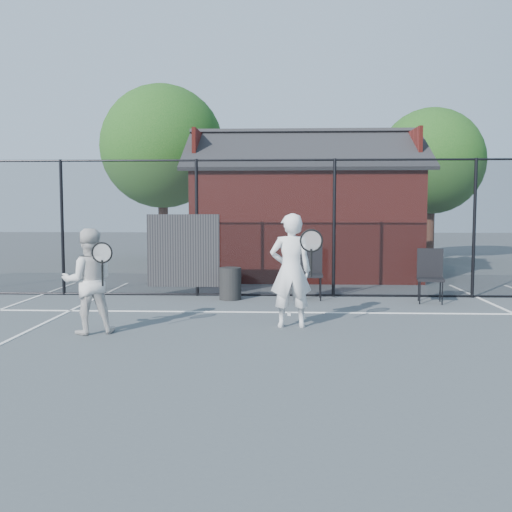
{
  "coord_description": "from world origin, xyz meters",
  "views": [
    {
      "loc": [
        -0.16,
        -7.44,
        1.9
      ],
      "look_at": [
        -0.58,
        2.39,
        1.1
      ],
      "focal_mm": 40.0,
      "sensor_mm": 36.0,
      "label": 1
    }
  ],
  "objects_px": {
    "waste_bin": "(230,284)",
    "player_front": "(291,270)",
    "chair_left": "(310,273)",
    "chair_right": "(431,277)",
    "player_back": "(88,281)",
    "clubhouse": "(304,220)"
  },
  "relations": [
    {
      "from": "waste_bin",
      "to": "player_front",
      "type": "bearing_deg",
      "value": -66.16
    },
    {
      "from": "player_front",
      "to": "chair_left",
      "type": "relative_size",
      "value": 1.62
    },
    {
      "from": "waste_bin",
      "to": "chair_left",
      "type": "bearing_deg",
      "value": 3.65
    },
    {
      "from": "player_front",
      "to": "chair_right",
      "type": "height_order",
      "value": "player_front"
    },
    {
      "from": "player_front",
      "to": "chair_left",
      "type": "distance_m",
      "value": 2.94
    },
    {
      "from": "chair_left",
      "to": "chair_right",
      "type": "height_order",
      "value": "chair_left"
    },
    {
      "from": "player_front",
      "to": "chair_right",
      "type": "relative_size",
      "value": 1.71
    },
    {
      "from": "player_front",
      "to": "chair_right",
      "type": "xyz_separation_m",
      "value": [
        2.89,
        2.51,
        -0.39
      ]
    },
    {
      "from": "player_back",
      "to": "chair_left",
      "type": "distance_m",
      "value": 4.99
    },
    {
      "from": "clubhouse",
      "to": "chair_left",
      "type": "xyz_separation_m",
      "value": [
        -0.04,
        -4.4,
        -1.04
      ]
    },
    {
      "from": "chair_left",
      "to": "waste_bin",
      "type": "distance_m",
      "value": 1.7
    },
    {
      "from": "chair_left",
      "to": "waste_bin",
      "type": "xyz_separation_m",
      "value": [
        -1.68,
        -0.11,
        -0.23
      ]
    },
    {
      "from": "clubhouse",
      "to": "player_back",
      "type": "xyz_separation_m",
      "value": [
        -3.6,
        -7.89,
        -0.8
      ]
    },
    {
      "from": "clubhouse",
      "to": "chair_right",
      "type": "distance_m",
      "value": 5.45
    },
    {
      "from": "player_back",
      "to": "player_front",
      "type": "bearing_deg",
      "value": 10.88
    },
    {
      "from": "clubhouse",
      "to": "player_back",
      "type": "distance_m",
      "value": 8.71
    },
    {
      "from": "player_front",
      "to": "player_back",
      "type": "relative_size",
      "value": 1.14
    },
    {
      "from": "clubhouse",
      "to": "chair_right",
      "type": "bearing_deg",
      "value": -63.37
    },
    {
      "from": "chair_right",
      "to": "waste_bin",
      "type": "bearing_deg",
      "value": -173.95
    },
    {
      "from": "waste_bin",
      "to": "player_back",
      "type": "bearing_deg",
      "value": -119.13
    },
    {
      "from": "player_back",
      "to": "chair_left",
      "type": "xyz_separation_m",
      "value": [
        3.56,
        3.49,
        -0.24
      ]
    },
    {
      "from": "chair_left",
      "to": "waste_bin",
      "type": "relative_size",
      "value": 1.67
    }
  ]
}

